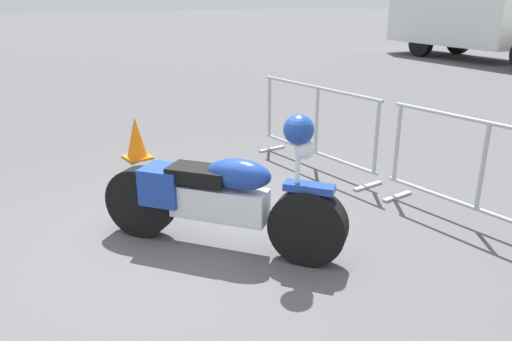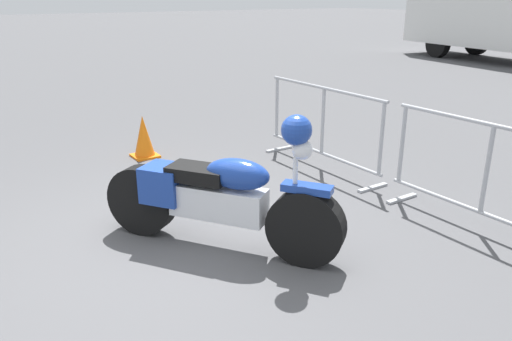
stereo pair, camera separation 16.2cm
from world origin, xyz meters
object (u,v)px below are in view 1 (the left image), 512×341
(parked_car_silver, at_px, (480,27))
(traffic_cone, at_px, (136,138))
(motorcycle, at_px, (219,197))
(crowd_barrier_far, at_px, (482,175))
(crowd_barrier_near, at_px, (316,126))
(box_truck, at_px, (484,11))

(parked_car_silver, relative_size, traffic_cone, 7.14)
(motorcycle, xyz_separation_m, parked_car_silver, (-9.72, 20.59, 0.22))
(motorcycle, height_order, crowd_barrier_far, motorcycle)
(crowd_barrier_far, relative_size, parked_car_silver, 0.50)
(crowd_barrier_near, relative_size, traffic_cone, 3.56)
(crowd_barrier_near, relative_size, box_truck, 0.26)
(crowd_barrier_far, height_order, traffic_cone, crowd_barrier_far)
(crowd_barrier_near, xyz_separation_m, traffic_cone, (-1.74, -1.74, -0.26))
(crowd_barrier_near, height_order, traffic_cone, crowd_barrier_near)
(motorcycle, bearing_deg, parked_car_silver, 81.15)
(crowd_barrier_far, bearing_deg, motorcycle, -117.22)
(crowd_barrier_far, xyz_separation_m, parked_car_silver, (-10.86, 18.38, 0.15))
(box_truck, relative_size, traffic_cone, 13.49)
(motorcycle, xyz_separation_m, crowd_barrier_near, (-1.14, 2.21, 0.06))
(motorcycle, xyz_separation_m, traffic_cone, (-2.88, 0.47, -0.20))
(motorcycle, bearing_deg, box_truck, 78.83)
(box_truck, bearing_deg, parked_car_silver, 129.46)
(parked_car_silver, bearing_deg, traffic_cone, -165.57)
(crowd_barrier_far, distance_m, box_truck, 14.31)
(crowd_barrier_far, bearing_deg, crowd_barrier_near, 180.00)
(crowd_barrier_near, xyz_separation_m, crowd_barrier_far, (2.28, 0.00, 0.00))
(crowd_barrier_far, distance_m, parked_car_silver, 21.35)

